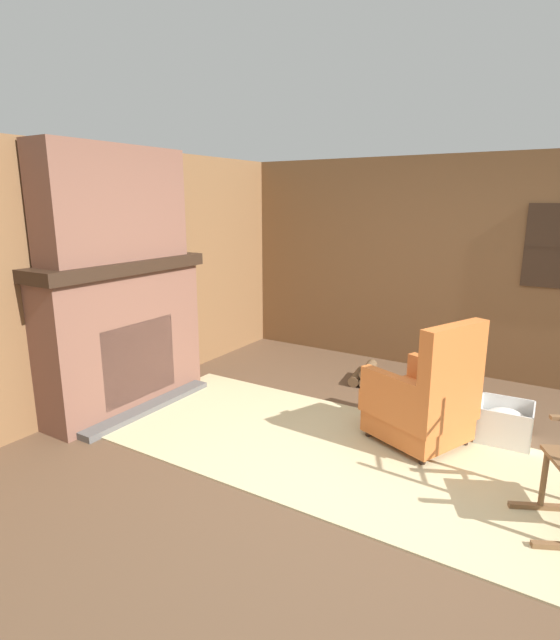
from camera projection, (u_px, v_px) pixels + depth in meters
The scene contains 11 objects.
ground_plane at pixel (364, 476), 3.57m from camera, with size 14.00×14.00×0.00m, color brown.
wood_panel_wall_left at pixel (103, 279), 4.65m from camera, with size 0.06×5.86×2.40m.
wood_panel_wall_back at pixel (465, 267), 5.47m from camera, with size 5.86×0.09×2.40m.
fireplace_hearth at pixel (125, 335), 4.65m from camera, with size 0.61×1.73×1.39m.
chimney_breast at pixel (114, 204), 4.37m from camera, with size 0.36×1.43×0.99m.
area_rug at pixel (334, 450), 3.93m from camera, with size 3.95×1.68×0.01m.
armchair at pixel (424, 402), 3.96m from camera, with size 0.89×0.87×1.04m.
firewood_stack at pixel (368, 376), 5.36m from camera, with size 0.40×0.44×0.21m.
laundry_basket at pixel (505, 422), 4.07m from camera, with size 0.43×0.42×0.31m.
oil_lamp_vase at pixel (78, 253), 4.17m from camera, with size 0.12×0.12×0.28m.
storage_case at pixel (167, 247), 5.04m from camera, with size 0.16×0.23×0.12m.
Camera 1 is at (1.18, -3.04, 1.93)m, focal length 28.00 mm.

